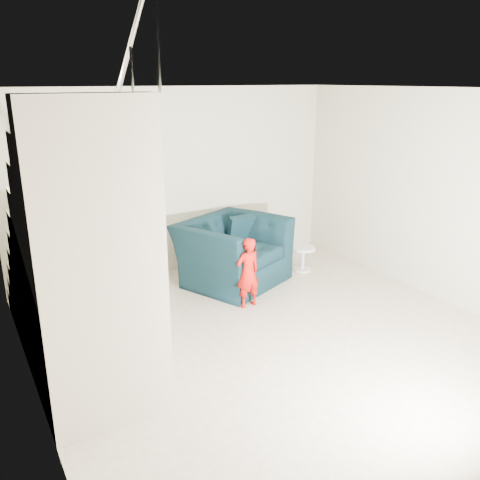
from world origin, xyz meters
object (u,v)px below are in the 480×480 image
(armchair, at_px, (233,252))
(toddler, at_px, (248,273))
(side_table, at_px, (303,255))
(staircase, at_px, (79,282))

(armchair, height_order, toddler, toddler)
(side_table, xyz_separation_m, staircase, (-3.55, -1.17, 0.69))
(staircase, bearing_deg, side_table, 18.19)
(side_table, height_order, staircase, staircase)
(toddler, bearing_deg, armchair, -110.69)
(side_table, relative_size, staircase, 0.10)
(toddler, height_order, staircase, staircase)
(side_table, bearing_deg, armchair, 173.08)
(armchair, distance_m, toddler, 0.85)
(armchair, relative_size, staircase, 0.39)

